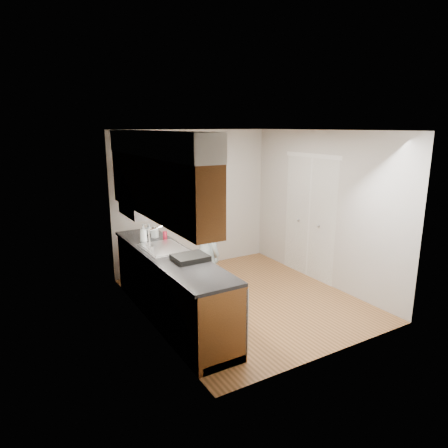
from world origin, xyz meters
name	(u,v)px	position (x,y,z in m)	size (l,w,h in m)	color
floor	(245,299)	(0.00, 0.00, 0.00)	(3.50, 3.50, 0.00)	#A16B3D
ceiling	(248,130)	(0.00, 0.00, 2.50)	(3.50, 3.50, 0.00)	white
wall_left	(147,233)	(-1.50, 0.00, 1.25)	(0.02, 3.50, 2.50)	#B6B2AB
wall_right	(323,208)	(1.50, 0.00, 1.25)	(0.02, 3.50, 2.50)	#B6B2AB
wall_back	(193,200)	(0.00, 1.75, 1.25)	(3.00, 0.02, 2.50)	#B6B2AB
counter	(171,285)	(-1.20, 0.00, 0.49)	(0.64, 2.80, 1.30)	brown
upper_cabinets	(156,176)	(-1.33, 0.05, 1.95)	(0.47, 2.80, 1.21)	brown
closet_door	(309,218)	(1.49, 0.30, 1.02)	(0.02, 1.22, 2.05)	white
floor_mat	(207,299)	(-0.51, 0.30, 0.01)	(0.48, 0.82, 0.02)	slate
person	(206,245)	(-0.51, 0.30, 0.85)	(0.59, 0.39, 1.68)	#93AAB3
soap_bottle_a	(143,233)	(-1.33, 0.63, 1.08)	(0.11, 0.11, 0.27)	silver
soap_bottle_b	(155,232)	(-1.11, 0.77, 1.04)	(0.09, 0.09, 0.19)	silver
soap_bottle_c	(149,229)	(-1.12, 1.00, 1.02)	(0.13, 0.13, 0.17)	silver
soda_can	(165,235)	(-1.01, 0.63, 1.00)	(0.06, 0.06, 0.12)	#BA1F37
dish_rack	(190,258)	(-1.10, -0.41, 0.97)	(0.41, 0.35, 0.07)	black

